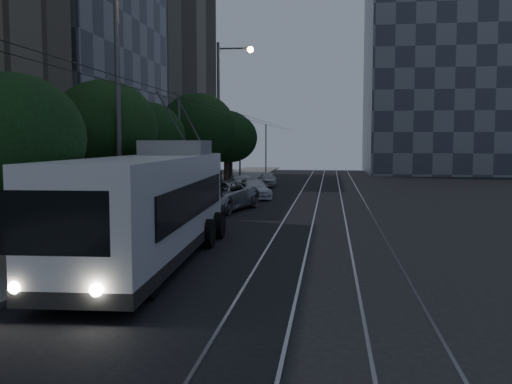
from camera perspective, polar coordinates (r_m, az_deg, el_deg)
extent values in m
plane|color=black|center=(19.52, -0.12, -6.35)|extent=(120.00, 120.00, 0.00)
cube|color=gray|center=(40.42, -6.93, -0.38)|extent=(5.00, 90.00, 0.15)
cube|color=gray|center=(39.23, 4.15, -0.62)|extent=(0.08, 90.00, 0.02)
cube|color=gray|center=(39.17, 6.25, -0.65)|extent=(0.08, 90.00, 0.02)
cube|color=gray|center=(39.17, 8.53, -0.67)|extent=(0.08, 90.00, 0.02)
cube|color=gray|center=(39.22, 10.64, -0.69)|extent=(0.08, 90.00, 0.02)
cylinder|color=black|center=(39.53, -1.84, 7.55)|extent=(0.02, 90.00, 0.02)
cylinder|color=black|center=(39.42, -0.83, 7.56)|extent=(0.02, 90.00, 0.02)
cylinder|color=#545456|center=(30.02, -7.66, 3.35)|extent=(0.14, 0.14, 6.00)
cylinder|color=#545456|center=(49.60, -1.62, 4.03)|extent=(0.14, 0.14, 6.00)
cylinder|color=#545456|center=(69.42, 1.00, 4.31)|extent=(0.14, 0.14, 6.00)
cube|color=#3C404C|center=(47.18, -20.67, 15.88)|extent=(14.00, 18.00, 26.00)
cube|color=gray|center=(65.99, -12.24, 16.39)|extent=(14.00, 22.00, 34.00)
cube|color=#3C404C|center=(76.01, 19.53, 10.88)|extent=(22.00, 18.00, 24.00)
cube|color=silver|center=(18.39, -10.57, -1.23)|extent=(3.29, 12.78, 3.01)
cube|color=black|center=(18.58, -10.51, -5.36)|extent=(3.33, 12.83, 0.37)
cube|color=black|center=(18.88, -10.08, -0.66)|extent=(3.23, 10.15, 1.11)
cube|color=black|center=(12.56, -19.53, -2.96)|extent=(2.39, 0.19, 1.37)
cube|color=black|center=(24.42, -6.00, 0.91)|extent=(2.19, 0.18, 1.06)
cube|color=#2AFC40|center=(12.47, -19.66, 1.37)|extent=(1.69, 0.14, 0.34)
cube|color=gray|center=(21.32, -8.01, 4.42)|extent=(2.40, 2.43, 0.53)
sphere|color=white|center=(13.19, -22.97, -8.76)|extent=(0.27, 0.27, 0.27)
sphere|color=white|center=(12.40, -15.70, -9.43)|extent=(0.27, 0.27, 0.27)
cylinder|color=#545456|center=(22.48, -8.06, 6.74)|extent=(0.06, 4.78, 2.17)
cylinder|color=#545456|center=(22.32, -6.48, 6.77)|extent=(0.06, 4.78, 2.17)
cylinder|color=black|center=(15.40, -19.86, -7.72)|extent=(0.32, 1.06, 1.06)
cylinder|color=black|center=(14.41, -10.57, -8.38)|extent=(0.32, 1.06, 1.06)
cylinder|color=black|center=(21.59, -11.50, -3.93)|extent=(0.32, 1.06, 1.06)
cylinder|color=black|center=(20.90, -4.75, -4.14)|extent=(0.32, 1.06, 1.06)
cylinder|color=black|center=(23.50, -9.90, -3.18)|extent=(0.32, 1.06, 1.06)
cylinder|color=black|center=(22.86, -3.67, -3.34)|extent=(0.32, 1.06, 1.06)
imported|color=#A3A5AB|center=(31.95, -3.69, -0.39)|extent=(4.15, 6.56, 1.69)
imported|color=silver|center=(37.41, -2.87, 0.06)|extent=(1.84, 3.79, 1.24)
imported|color=silver|center=(38.96, -0.27, 0.31)|extent=(3.28, 4.89, 1.32)
imported|color=silver|center=(44.12, -1.45, 0.82)|extent=(2.55, 4.01, 1.25)
imported|color=silver|center=(49.47, 1.14, 1.28)|extent=(1.64, 3.77, 1.26)
cylinder|color=black|center=(17.92, -22.94, -3.90)|extent=(0.44, 0.44, 2.38)
ellipsoid|color=black|center=(17.73, -23.24, 4.93)|extent=(4.17, 4.17, 3.75)
cylinder|color=black|center=(23.88, -14.80, -1.04)|extent=(0.44, 0.44, 2.80)
ellipsoid|color=black|center=(23.76, -14.96, 6.17)|extent=(4.27, 4.27, 3.84)
cylinder|color=black|center=(30.26, -10.77, 0.14)|extent=(0.44, 0.44, 2.64)
ellipsoid|color=black|center=(30.16, -10.86, 5.47)|extent=(3.97, 3.97, 3.58)
cylinder|color=black|center=(40.29, -5.81, 1.57)|extent=(0.44, 0.44, 2.89)
ellipsoid|color=black|center=(40.23, -5.85, 6.45)|extent=(5.29, 5.29, 4.76)
cylinder|color=black|center=(49.87, -2.97, 2.00)|extent=(0.44, 0.44, 2.47)
ellipsoid|color=black|center=(49.80, -2.99, 5.57)|extent=(5.00, 5.00, 4.50)
cylinder|color=black|center=(54.61, -2.59, 2.18)|extent=(0.44, 0.44, 2.32)
ellipsoid|color=black|center=(54.55, -2.60, 5.45)|extent=(5.22, 5.22, 4.70)
cylinder|color=#545456|center=(21.63, -13.59, 7.47)|extent=(0.20, 0.20, 9.65)
cylinder|color=#545456|center=(40.13, -3.76, 7.15)|extent=(0.20, 0.20, 10.71)
cylinder|color=#545456|center=(40.41, -2.12, 14.17)|extent=(2.36, 0.12, 0.12)
sphere|color=#E3B67C|center=(40.23, -0.57, 14.06)|extent=(0.44, 0.44, 0.44)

